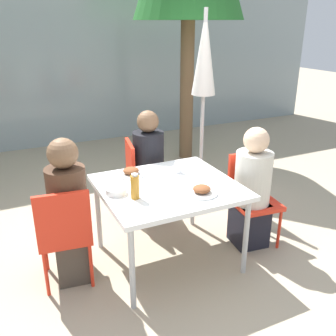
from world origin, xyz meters
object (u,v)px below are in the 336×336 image
chair_far (140,175)px  bottle (135,187)px  chair_right (252,192)px  person_right (252,191)px  drinking_cup (178,168)px  person_far (149,169)px  closed_umbrella (204,69)px  person_left (69,214)px  salad_bowl (116,191)px  chair_left (64,230)px

chair_far → bottle: bearing=-12.8°
chair_right → person_right: 0.11m
person_right → drinking_cup: size_ratio=13.67×
person_far → closed_umbrella: 1.29m
person_right → bottle: (-1.14, -0.03, 0.28)m
drinking_cup → closed_umbrella: bearing=49.4°
person_right → chair_far: person_right is taller
bottle → drinking_cup: size_ratio=2.41×
bottle → chair_right: bearing=5.1°
person_left → chair_right: (1.67, -0.12, -0.09)m
person_left → closed_umbrella: 2.22m
chair_far → closed_umbrella: size_ratio=0.40×
person_right → person_far: 1.08m
chair_far → person_right: bearing=49.4°
person_right → person_far: bearing=-45.5°
chair_right → closed_umbrella: (0.10, 1.11, 1.01)m
bottle → salad_bowl: bottle is taller
person_left → salad_bowl: (0.36, -0.08, 0.16)m
chair_left → closed_umbrella: 2.34m
closed_umbrella → salad_bowl: closed_umbrella is taller
chair_left → closed_umbrella: size_ratio=0.40×
drinking_cup → person_right: bearing=-26.0°
chair_left → drinking_cup: chair_left is taller
drinking_cup → person_far: bearing=96.0°
drinking_cup → chair_right: bearing=-18.5°
chair_right → person_far: (-0.72, 0.77, 0.07)m
person_far → bottle: bearing=-17.9°
bottle → salad_bowl: (-0.11, 0.14, -0.07)m
person_left → chair_right: size_ratio=1.41×
chair_far → drinking_cup: size_ratio=10.18×
chair_left → person_left: size_ratio=0.71×
chair_far → closed_umbrella: 1.37m
bottle → chair_left: bearing=164.2°
chair_right → person_far: person_far is taller
chair_left → salad_bowl: bearing=6.1°
person_left → chair_far: bearing=46.7°
person_left → chair_left: bearing=-121.9°
closed_umbrella → salad_bowl: bearing=-142.4°
chair_right → person_right: person_right is taller
person_left → drinking_cup: bearing=13.3°
person_left → closed_umbrella: closed_umbrella is taller
person_right → salad_bowl: bearing=1.2°
chair_left → person_far: 1.24m
chair_right → chair_left: bearing=4.8°
person_far → bottle: 1.03m
chair_far → bottle: size_ratio=4.22×
chair_far → chair_right: bearing=54.0°
closed_umbrella → bottle: 1.90m
chair_left → person_right: bearing=3.3°
chair_left → drinking_cup: bearing=16.9°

